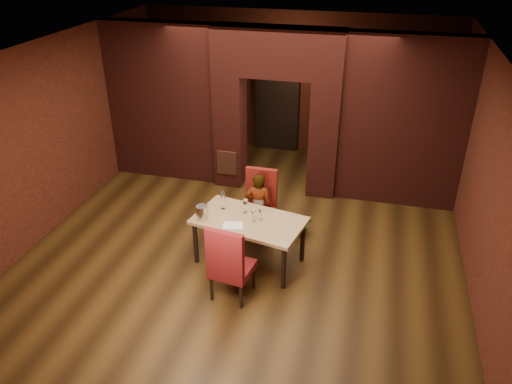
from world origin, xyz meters
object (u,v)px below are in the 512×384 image
chair_near (232,260)px  person_seated (258,207)px  wine_glass_c (261,214)px  chair_far (258,206)px  wine_glass_a (245,206)px  dining_table (249,240)px  water_bottle (223,200)px  wine_bucket (202,212)px  potted_plant (302,223)px  wine_glass_b (254,216)px

chair_near → person_seated: bearing=-81.5°
person_seated → wine_glass_c: size_ratio=6.44×
chair_near → person_seated: size_ratio=1.00×
wine_glass_c → chair_far: bearing=107.0°
chair_near → person_seated: person_seated is taller
wine_glass_a → wine_glass_c: wine_glass_a is taller
dining_table → chair_far: chair_far is taller
chair_near → water_bottle: 1.22m
wine_glass_c → chair_near: bearing=-102.5°
wine_bucket → potted_plant: size_ratio=0.52×
chair_far → water_bottle: size_ratio=3.79×
chair_near → wine_glass_c: 0.95m
dining_table → water_bottle: (-0.49, 0.22, 0.55)m
dining_table → person_seated: size_ratio=1.38×
wine_glass_b → chair_near: bearing=-97.7°
wine_glass_b → dining_table: bearing=157.1°
chair_near → wine_glass_c: (0.20, 0.89, 0.27)m
chair_near → wine_glass_c: chair_near is taller
chair_near → wine_bucket: bearing=-37.0°
chair_near → potted_plant: bearing=-102.7°
chair_far → wine_glass_b: chair_far is taller
dining_table → person_seated: bearing=103.9°
person_seated → wine_glass_b: 0.81m
wine_bucket → chair_far: bearing=54.1°
chair_near → wine_glass_a: chair_near is taller
potted_plant → person_seated: bearing=-158.3°
dining_table → wine_glass_c: size_ratio=8.86×
wine_glass_b → wine_bucket: (-0.80, -0.12, 0.02)m
wine_glass_a → wine_glass_b: 0.29m
wine_glass_a → wine_glass_b: size_ratio=1.22×
dining_table → wine_glass_c: wine_glass_c is taller
chair_near → potted_plant: 2.01m
wine_glass_b → potted_plant: wine_glass_b is taller
person_seated → wine_glass_a: (-0.08, -0.53, 0.29)m
chair_far → chair_near: bearing=-89.1°
chair_near → wine_glass_a: 1.07m
wine_glass_a → water_bottle: bearing=173.5°
wine_glass_c → wine_bucket: size_ratio=0.84×
chair_near → wine_glass_c: size_ratio=6.43×
potted_plant → dining_table: bearing=-124.3°
dining_table → potted_plant: size_ratio=3.91×
wine_glass_b → potted_plant: bearing=60.3°
wine_glass_b → potted_plant: (0.59, 1.03, -0.67)m
person_seated → wine_glass_c: person_seated is taller
dining_table → person_seated: (-0.03, 0.71, 0.22)m
wine_glass_b → potted_plant: size_ratio=0.44×
wine_glass_a → wine_glass_c: size_ratio=1.21×
wine_glass_b → wine_glass_c: bearing=41.4°
dining_table → wine_bucket: 0.88m
person_seated → wine_glass_b: size_ratio=6.48×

